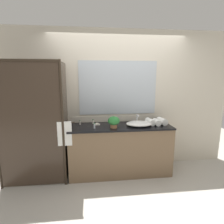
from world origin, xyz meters
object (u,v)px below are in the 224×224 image
faucet (137,120)px  soap_dish (97,124)px  sink_basin (139,124)px  rolled_towel_middle (157,122)px  potted_plant (114,121)px  rolled_towel_near_edge (162,121)px  rolled_towel_far_edge (150,122)px  amenity_bottle_lotion (80,123)px  amenity_bottle_conditioner (93,122)px  amenity_bottle_body_wash (94,126)px

faucet → soap_dish: bearing=-177.8°
sink_basin → rolled_towel_middle: rolled_towel_middle is taller
potted_plant → rolled_towel_middle: potted_plant is taller
rolled_towel_near_edge → rolled_towel_far_edge: bearing=178.1°
amenity_bottle_lotion → amenity_bottle_conditioner: bearing=7.0°
sink_basin → rolled_towel_far_edge: rolled_towel_far_edge is taller
rolled_towel_near_edge → amenity_bottle_body_wash: bearing=-174.2°
rolled_towel_near_edge → rolled_towel_middle: bearing=-165.9°
faucet → amenity_bottle_conditioner: size_ratio=2.00×
rolled_towel_near_edge → rolled_towel_middle: rolled_towel_near_edge is taller
sink_basin → soap_dish: sink_basin is taller
amenity_bottle_conditioner → rolled_towel_middle: bearing=-10.8°
faucet → rolled_towel_far_edge: size_ratio=0.79×
rolled_towel_middle → faucet: bearing=153.5°
sink_basin → amenity_bottle_body_wash: bearing=-173.8°
potted_plant → soap_dish: size_ratio=2.00×
rolled_towel_near_edge → rolled_towel_far_edge: rolled_towel_near_edge is taller
amenity_bottle_body_wash → rolled_towel_middle: 1.11m
potted_plant → rolled_towel_near_edge: 0.90m
potted_plant → amenity_bottle_body_wash: bearing=-178.1°
sink_basin → amenity_bottle_body_wash: amenity_bottle_body_wash is taller
faucet → rolled_towel_far_edge: bearing=-30.7°
sink_basin → soap_dish: bearing=169.5°
amenity_bottle_conditioner → rolled_towel_middle: (1.13, -0.22, 0.01)m
rolled_towel_far_edge → rolled_towel_middle: bearing=-17.6°
rolled_towel_middle → soap_dish: bearing=173.1°
sink_basin → rolled_towel_far_edge: 0.21m
faucet → rolled_towel_near_edge: faucet is taller
potted_plant → rolled_towel_far_edge: 0.69m
amenity_bottle_conditioner → rolled_towel_far_edge: (1.02, -0.18, 0.02)m
soap_dish → sink_basin: bearing=-10.5°
amenity_bottle_conditioner → rolled_towel_middle: size_ratio=0.42×
amenity_bottle_lotion → sink_basin: bearing=-10.6°
amenity_bottle_lotion → soap_dish: bearing=-10.7°
potted_plant → rolled_towel_near_edge: (0.89, 0.11, -0.05)m
amenity_bottle_conditioner → rolled_towel_middle: rolled_towel_middle is taller
potted_plant → faucet: bearing=27.5°
amenity_bottle_body_wash → rolled_towel_middle: (1.11, 0.10, 0.01)m
amenity_bottle_lotion → rolled_towel_far_edge: 1.26m
rolled_towel_middle → sink_basin: bearing=-178.4°
potted_plant → amenity_bottle_lotion: 0.65m
amenity_bottle_lotion → rolled_towel_middle: bearing=-7.8°
sink_basin → rolled_towel_near_edge: 0.43m
potted_plant → amenity_bottle_body_wash: potted_plant is taller
faucet → amenity_bottle_body_wash: size_ratio=1.82×
rolled_towel_middle → rolled_towel_far_edge: rolled_towel_far_edge is taller
amenity_bottle_conditioner → sink_basin: bearing=-15.4°
soap_dish → rolled_towel_middle: rolled_towel_middle is taller
soap_dish → amenity_bottle_lotion: bearing=169.3°
amenity_bottle_body_wash → amenity_bottle_conditioner: bearing=93.6°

